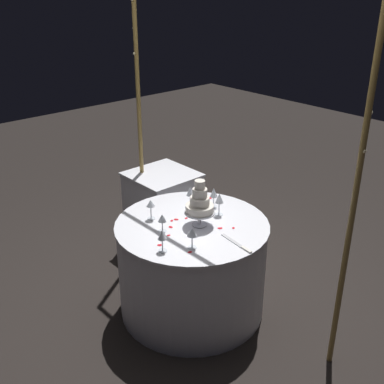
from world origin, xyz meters
TOP-DOWN VIEW (x-y plane):
  - ground_plane at (0.00, 0.00)m, footprint 12.00×12.00m
  - decorative_arch at (-0.00, 0.32)m, footprint 2.12×0.05m
  - main_table at (0.00, 0.00)m, footprint 1.11×1.11m
  - side_table at (-0.88, 0.43)m, footprint 0.56×0.56m
  - tiered_cake at (0.05, 0.03)m, footprint 0.22×0.22m
  - wine_glass_0 at (-0.26, -0.17)m, footprint 0.06×0.06m
  - wine_glass_1 at (-0.23, 0.19)m, footprint 0.06×0.06m
  - wine_glass_2 at (0.03, 0.24)m, footprint 0.06×0.06m
  - wine_glass_3 at (-0.09, 0.31)m, footprint 0.06×0.06m
  - wine_glass_4 at (0.24, -0.22)m, footprint 0.07×0.07m
  - wine_glass_5 at (0.15, -0.39)m, footprint 0.06×0.06m
  - wine_glass_6 at (-0.05, -0.23)m, footprint 0.06×0.06m
  - cake_knife at (0.42, 0.03)m, footprint 0.30×0.06m
  - rose_petal_0 at (0.24, 0.17)m, footprint 0.03×0.03m
  - rose_petal_1 at (-0.12, -0.04)m, footprint 0.04×0.04m
  - rose_petal_2 at (0.08, -0.36)m, footprint 0.04×0.04m
  - rose_petal_3 at (-0.27, 0.37)m, footprint 0.04×0.04m
  - rose_petal_4 at (0.18, 0.10)m, footprint 0.04×0.04m
  - rose_petal_5 at (0.02, -0.23)m, footprint 0.02×0.03m
  - rose_petal_6 at (-0.13, -0.08)m, footprint 0.03×0.03m
  - rose_petal_7 at (-0.06, -0.15)m, footprint 0.03×0.03m
  - rose_petal_8 at (-0.09, 0.02)m, footprint 0.02×0.03m
  - rose_petal_9 at (0.28, -0.27)m, footprint 0.03×0.04m
  - rose_petal_10 at (-0.22, 0.39)m, footprint 0.04×0.05m

SIDE VIEW (x-z plane):
  - ground_plane at x=0.00m, z-range 0.00..0.00m
  - main_table at x=0.00m, z-range 0.00..0.74m
  - side_table at x=-0.88m, z-range 0.00..0.74m
  - rose_petal_0 at x=0.24m, z-range 0.74..0.74m
  - rose_petal_1 at x=-0.12m, z-range 0.74..0.74m
  - rose_petal_2 at x=0.08m, z-range 0.74..0.74m
  - rose_petal_3 at x=-0.27m, z-range 0.74..0.74m
  - rose_petal_4 at x=0.18m, z-range 0.74..0.74m
  - rose_petal_5 at x=0.02m, z-range 0.74..0.74m
  - rose_petal_6 at x=-0.13m, z-range 0.74..0.74m
  - rose_petal_7 at x=-0.06m, z-range 0.74..0.74m
  - rose_petal_8 at x=-0.09m, z-range 0.74..0.74m
  - rose_petal_9 at x=0.28m, z-range 0.74..0.74m
  - rose_petal_10 at x=-0.22m, z-range 0.74..0.74m
  - cake_knife at x=0.42m, z-range 0.73..0.75m
  - wine_glass_6 at x=-0.05m, z-range 0.77..0.90m
  - wine_glass_4 at x=0.24m, z-range 0.77..0.92m
  - wine_glass_5 at x=0.15m, z-range 0.77..0.93m
  - wine_glass_3 at x=-0.09m, z-range 0.77..0.93m
  - wine_glass_0 at x=-0.26m, z-range 0.78..0.93m
  - wine_glass_1 at x=-0.23m, z-range 0.77..0.93m
  - wine_glass_2 at x=0.03m, z-range 0.78..0.95m
  - tiered_cake at x=0.05m, z-range 0.73..1.08m
  - decorative_arch at x=0.00m, z-range 0.35..2.65m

